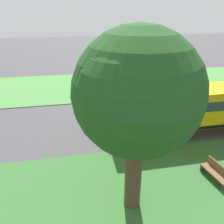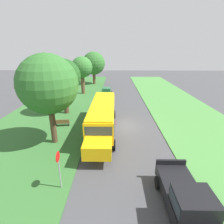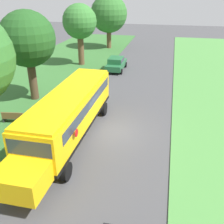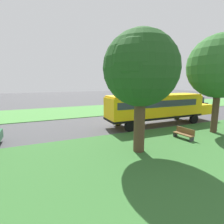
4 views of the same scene
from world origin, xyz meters
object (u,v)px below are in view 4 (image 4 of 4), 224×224
Objects in this scene: school_bus at (158,107)px; pickup_truck at (192,104)px; oak_tree_roadside_mid at (140,68)px; oak_tree_beside_bus at (219,67)px; park_bench at (184,134)px.

school_bus is 11.77m from pickup_truck.
oak_tree_beside_bus is at bearing -82.07° from oak_tree_roadside_mid.
school_bus is 2.30× the size of pickup_truck.
oak_tree_roadside_mid is 4.56× the size of park_bench.
pickup_truck is (5.15, -10.54, -0.85)m from school_bus.
park_bench is at bearing 95.48° from oak_tree_beside_bus.
oak_tree_beside_bus reaches higher than school_bus.
oak_tree_beside_bus is (-4.48, -2.55, 3.78)m from school_bus.
oak_tree_beside_bus is at bearing -84.52° from park_bench.
school_bus is 1.65× the size of oak_tree_roadside_mid.
pickup_truck is 13.34m from oak_tree_beside_bus.
school_bus is at bearing -45.91° from oak_tree_roadside_mid.
oak_tree_beside_bus reaches higher than park_bench.
school_bus is at bearing 116.05° from pickup_truck.
oak_tree_roadside_mid reaches higher than school_bus.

